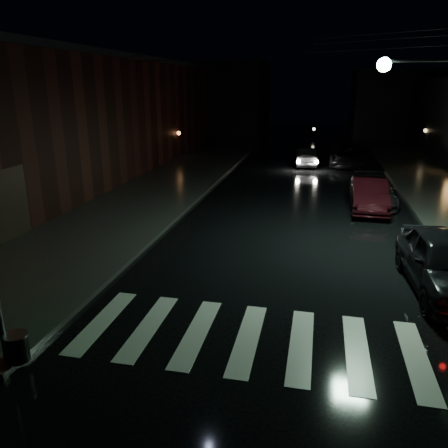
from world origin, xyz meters
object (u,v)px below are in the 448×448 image
Objects in this scene: parked_car_a at (445,263)px; parked_car_c at (374,190)px; parked_car_b at (369,195)px; oncoming_car at (305,157)px; parked_car_d at (349,155)px.

parked_car_a is 1.10× the size of parked_car_c.
parked_car_a reaches higher than parked_car_c.
oncoming_car is at bearing 107.89° from parked_car_b.
parked_car_a is 9.47m from parked_car_c.
parked_car_d is at bearing 91.01° from parked_car_a.
parked_car_a is 1.24× the size of oncoming_car.
parked_car_d is (-1.53, 19.86, -0.08)m from parked_car_a.
parked_car_c is at bearing 104.13° from oncoming_car.
parked_car_a is 1.11× the size of parked_car_b.
parked_car_d reaches higher than parked_car_b.
parked_car_a is at bearing -79.96° from parked_car_b.
oncoming_car is (-3.07, -0.73, -0.10)m from parked_car_d.
parked_car_c is (0.36, 1.29, -0.08)m from parked_car_b.
parked_car_c is 10.39m from oncoming_car.
parked_car_d is at bearing 91.97° from parked_car_c.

